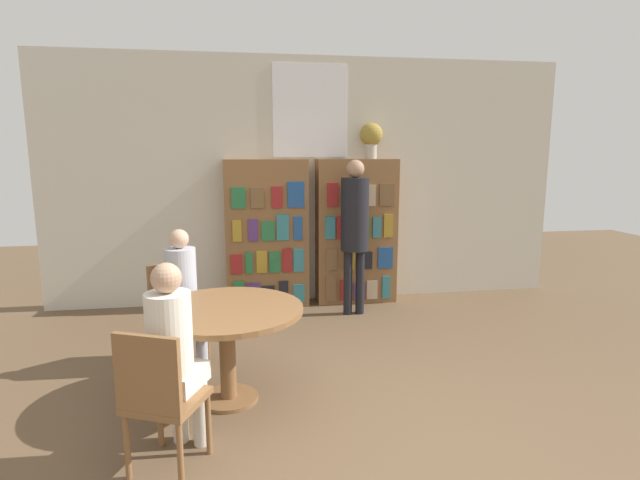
{
  "coord_description": "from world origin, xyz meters",
  "views": [
    {
      "loc": [
        -0.87,
        -2.63,
        1.87
      ],
      "look_at": [
        -0.13,
        1.92,
        1.05
      ],
      "focal_mm": 28.0,
      "sensor_mm": 36.0,
      "label": 1
    }
  ],
  "objects_px": {
    "chair_left_side": "(176,309)",
    "seated_reader_left": "(184,292)",
    "librarian_standing": "(355,221)",
    "bookshelf_right": "(356,232)",
    "reading_table": "(227,324)",
    "seated_reader_right": "(174,348)",
    "bookshelf_left": "(267,234)",
    "chair_near_camera": "(159,395)",
    "flower_vase": "(371,137)"
  },
  "relations": [
    {
      "from": "reading_table",
      "to": "bookshelf_left",
      "type": "bearing_deg",
      "value": 79.52
    },
    {
      "from": "reading_table",
      "to": "seated_reader_right",
      "type": "height_order",
      "value": "seated_reader_right"
    },
    {
      "from": "librarian_standing",
      "to": "bookshelf_right",
      "type": "bearing_deg",
      "value": 74.62
    },
    {
      "from": "flower_vase",
      "to": "seated_reader_right",
      "type": "bearing_deg",
      "value": -123.43
    },
    {
      "from": "chair_left_side",
      "to": "librarian_standing",
      "type": "relative_size",
      "value": 0.5
    },
    {
      "from": "bookshelf_left",
      "to": "seated_reader_left",
      "type": "xyz_separation_m",
      "value": [
        -0.81,
        -1.74,
        -0.19
      ]
    },
    {
      "from": "chair_left_side",
      "to": "seated_reader_left",
      "type": "distance_m",
      "value": 0.27
    },
    {
      "from": "chair_near_camera",
      "to": "librarian_standing",
      "type": "bearing_deg",
      "value": 80.28
    },
    {
      "from": "bookshelf_right",
      "to": "flower_vase",
      "type": "relative_size",
      "value": 4.14
    },
    {
      "from": "chair_left_side",
      "to": "flower_vase",
      "type": "bearing_deg",
      "value": -174.41
    },
    {
      "from": "flower_vase",
      "to": "librarian_standing",
      "type": "relative_size",
      "value": 0.24
    },
    {
      "from": "chair_near_camera",
      "to": "chair_left_side",
      "type": "height_order",
      "value": "same"
    },
    {
      "from": "reading_table",
      "to": "seated_reader_right",
      "type": "relative_size",
      "value": 0.92
    },
    {
      "from": "chair_left_side",
      "to": "seated_reader_right",
      "type": "bearing_deg",
      "value": 66.19
    },
    {
      "from": "bookshelf_right",
      "to": "librarian_standing",
      "type": "distance_m",
      "value": 0.56
    },
    {
      "from": "chair_left_side",
      "to": "seated_reader_left",
      "type": "bearing_deg",
      "value": 90.0
    },
    {
      "from": "reading_table",
      "to": "seated_reader_left",
      "type": "relative_size",
      "value": 0.93
    },
    {
      "from": "chair_near_camera",
      "to": "librarian_standing",
      "type": "relative_size",
      "value": 0.5
    },
    {
      "from": "bookshelf_left",
      "to": "seated_reader_right",
      "type": "xyz_separation_m",
      "value": [
        -0.73,
        -3.03,
        -0.18
      ]
    },
    {
      "from": "reading_table",
      "to": "chair_left_side",
      "type": "relative_size",
      "value": 1.28
    },
    {
      "from": "bookshelf_right",
      "to": "seated_reader_left",
      "type": "bearing_deg",
      "value": -137.78
    },
    {
      "from": "seated_reader_left",
      "to": "librarian_standing",
      "type": "relative_size",
      "value": 0.69
    },
    {
      "from": "reading_table",
      "to": "seated_reader_left",
      "type": "distance_m",
      "value": 0.73
    },
    {
      "from": "flower_vase",
      "to": "reading_table",
      "type": "relative_size",
      "value": 0.38
    },
    {
      "from": "seated_reader_left",
      "to": "chair_near_camera",
      "type": "bearing_deg",
      "value": 59.78
    },
    {
      "from": "flower_vase",
      "to": "chair_near_camera",
      "type": "height_order",
      "value": "flower_vase"
    },
    {
      "from": "chair_near_camera",
      "to": "bookshelf_left",
      "type": "bearing_deg",
      "value": 99.47
    },
    {
      "from": "librarian_standing",
      "to": "bookshelf_left",
      "type": "bearing_deg",
      "value": 152.61
    },
    {
      "from": "seated_reader_left",
      "to": "librarian_standing",
      "type": "xyz_separation_m",
      "value": [
        1.77,
        1.23,
        0.4
      ]
    },
    {
      "from": "reading_table",
      "to": "chair_near_camera",
      "type": "bearing_deg",
      "value": -113.53
    },
    {
      "from": "bookshelf_right",
      "to": "seated_reader_right",
      "type": "bearing_deg",
      "value": -121.16
    },
    {
      "from": "bookshelf_right",
      "to": "seated_reader_left",
      "type": "relative_size",
      "value": 1.45
    },
    {
      "from": "flower_vase",
      "to": "chair_near_camera",
      "type": "bearing_deg",
      "value": -122.96
    },
    {
      "from": "chair_left_side",
      "to": "seated_reader_right",
      "type": "relative_size",
      "value": 0.72
    },
    {
      "from": "bookshelf_left",
      "to": "bookshelf_right",
      "type": "xyz_separation_m",
      "value": [
        1.11,
        0.0,
        0.0
      ]
    },
    {
      "from": "bookshelf_left",
      "to": "chair_left_side",
      "type": "height_order",
      "value": "bookshelf_left"
    },
    {
      "from": "chair_near_camera",
      "to": "chair_left_side",
      "type": "xyz_separation_m",
      "value": [
        -0.1,
        1.62,
        0.0
      ]
    },
    {
      "from": "bookshelf_left",
      "to": "flower_vase",
      "type": "distance_m",
      "value": 1.72
    },
    {
      "from": "seated_reader_right",
      "to": "seated_reader_left",
      "type": "bearing_deg",
      "value": 116.96
    },
    {
      "from": "bookshelf_right",
      "to": "librarian_standing",
      "type": "bearing_deg",
      "value": -105.38
    },
    {
      "from": "reading_table",
      "to": "seated_reader_right",
      "type": "bearing_deg",
      "value": -113.53
    },
    {
      "from": "seated_reader_left",
      "to": "seated_reader_right",
      "type": "relative_size",
      "value": 0.99
    },
    {
      "from": "bookshelf_left",
      "to": "librarian_standing",
      "type": "height_order",
      "value": "same"
    },
    {
      "from": "seated_reader_right",
      "to": "librarian_standing",
      "type": "xyz_separation_m",
      "value": [
        1.7,
        2.53,
        0.39
      ]
    },
    {
      "from": "flower_vase",
      "to": "chair_left_side",
      "type": "bearing_deg",
      "value": -143.94
    },
    {
      "from": "seated_reader_right",
      "to": "bookshelf_right",
      "type": "bearing_deg",
      "value": 82.37
    },
    {
      "from": "librarian_standing",
      "to": "flower_vase",
      "type": "bearing_deg",
      "value": 58.59
    },
    {
      "from": "bookshelf_left",
      "to": "chair_near_camera",
      "type": "xyz_separation_m",
      "value": [
        -0.8,
        -3.2,
        -0.39
      ]
    },
    {
      "from": "librarian_standing",
      "to": "seated_reader_right",
      "type": "bearing_deg",
      "value": -123.82
    },
    {
      "from": "bookshelf_left",
      "to": "bookshelf_right",
      "type": "relative_size",
      "value": 1.0
    }
  ]
}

